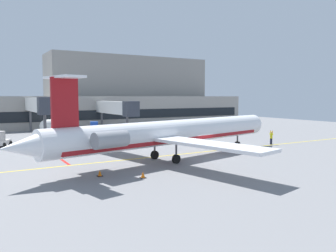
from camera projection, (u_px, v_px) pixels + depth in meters
ground at (204, 157)px, 37.77m from camera, size 120.00×120.00×0.11m
terminal_building at (113, 97)px, 83.89m from camera, size 71.98×17.56×16.80m
jet_bridge_west at (116, 108)px, 64.40m from camera, size 2.40×17.63×5.86m
jet_bridge_east at (38, 105)px, 56.80m from camera, size 2.40×18.62×6.59m
regional_jet at (171, 133)px, 35.25m from camera, size 34.13×25.44×8.29m
baggage_tug at (94, 129)px, 58.30m from camera, size 2.70×4.34×2.30m
fuel_tank at (58, 125)px, 61.10m from camera, size 6.55×2.59×2.61m
marshaller at (271, 137)px, 46.91m from camera, size 0.34×0.83×1.98m
safety_cone_alpha at (127, 146)px, 43.73m from camera, size 0.47×0.47×0.55m
safety_cone_bravo at (143, 175)px, 27.70m from camera, size 0.47×0.47×0.55m
safety_cone_charlie at (100, 173)px, 28.30m from camera, size 0.47×0.47×0.55m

